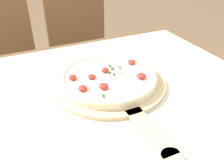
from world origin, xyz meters
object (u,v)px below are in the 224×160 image
(pizza, at_px, (108,77))
(chair_left, at_px, (5,69))
(pizza_peel, at_px, (111,85))
(chair_right, at_px, (83,54))

(pizza, distance_m, chair_left, 0.85)
(pizza_peel, relative_size, chair_right, 0.61)
(pizza, xyz_separation_m, chair_right, (0.15, 0.74, -0.26))
(pizza, distance_m, chair_right, 0.80)
(pizza_peel, bearing_deg, chair_left, 113.20)
(chair_left, xyz_separation_m, chair_right, (0.47, -0.00, 0.00))
(pizza_peel, height_order, chair_left, chair_left)
(chair_left, height_order, chair_right, same)
(pizza, bearing_deg, pizza_peel, -89.48)
(chair_right, bearing_deg, pizza, -104.65)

